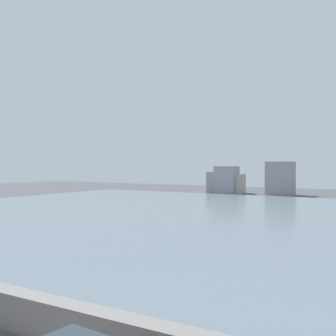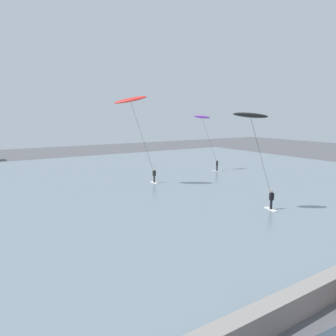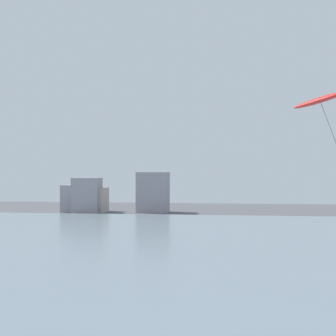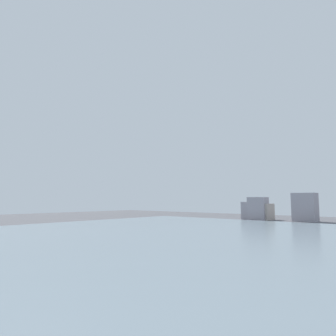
{
  "view_description": "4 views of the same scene",
  "coord_description": "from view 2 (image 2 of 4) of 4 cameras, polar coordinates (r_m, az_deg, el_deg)",
  "views": [
    {
      "loc": [
        8.38,
        -4.02,
        4.93
      ],
      "look_at": [
        -3.36,
        15.14,
        4.68
      ],
      "focal_mm": 45.26,
      "sensor_mm": 36.0,
      "label": 1
    },
    {
      "loc": [
        -10.01,
        -2.32,
        7.85
      ],
      "look_at": [
        -0.95,
        11.95,
        5.0
      ],
      "focal_mm": 33.0,
      "sensor_mm": 36.0,
      "label": 2
    },
    {
      "loc": [
        -0.35,
        -2.07,
        5.33
      ],
      "look_at": [
        -2.99,
        17.01,
        5.45
      ],
      "focal_mm": 53.0,
      "sensor_mm": 36.0,
      "label": 3
    },
    {
      "loc": [
        6.31,
        3.15,
        3.98
      ],
      "look_at": [
        -2.66,
        13.42,
        5.42
      ],
      "focal_mm": 31.98,
      "sensor_mm": 36.0,
      "label": 4
    }
  ],
  "objects": [
    {
      "name": "seawall_barrier",
      "position": [
        14.07,
        22.01,
        -22.42
      ],
      "size": [
        60.0,
        0.7,
        1.11
      ],
      "primitive_type": "cube",
      "color": "gray",
      "rests_on": "ground"
    },
    {
      "name": "water_bay",
      "position": [
        35.7,
        -15.35,
        -3.39
      ],
      "size": [
        84.0,
        52.0,
        0.1
      ],
      "primitive_type": "cube",
      "color": "slate",
      "rests_on": "ground"
    },
    {
      "name": "kitesurfer_purple",
      "position": [
        43.96,
        6.71,
        7.98
      ],
      "size": [
        3.59,
        2.92,
        7.92
      ],
      "color": "silver",
      "rests_on": "water_bay"
    },
    {
      "name": "kitesurfer_black",
      "position": [
        25.2,
        15.49,
        7.35
      ],
      "size": [
        4.1,
        2.43,
        8.15
      ],
      "color": "silver",
      "rests_on": "water_bay"
    },
    {
      "name": "kitesurfer_red",
      "position": [
        33.93,
        -6.6,
        11.28
      ],
      "size": [
        5.07,
        3.15,
        10.1
      ],
      "color": "silver",
      "rests_on": "water_bay"
    }
  ]
}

